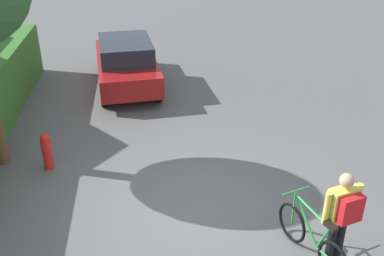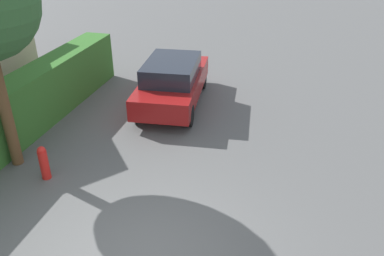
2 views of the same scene
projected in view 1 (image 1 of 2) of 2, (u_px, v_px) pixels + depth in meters
ground_plane at (196, 207)px, 8.00m from camera, size 60.00×60.00×0.00m
parked_car_near at (126, 62)px, 12.94m from camera, size 4.14×2.02×1.42m
bicycle at (312, 239)px, 6.69m from camera, size 1.59×0.69×0.97m
person_rider at (343, 212)px, 6.37m from camera, size 0.44×0.62×1.58m
fire_hydrant at (47, 151)px, 9.00m from camera, size 0.20×0.20×0.81m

